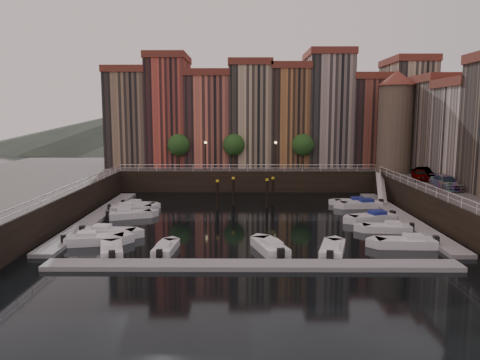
{
  "coord_description": "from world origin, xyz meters",
  "views": [
    {
      "loc": [
        -0.67,
        -49.47,
        10.89
      ],
      "look_at": [
        -1.01,
        4.0,
        3.45
      ],
      "focal_mm": 35.0,
      "sensor_mm": 36.0,
      "label": 1
    }
  ],
  "objects_px": {
    "corner_tower": "(395,120)",
    "boat_left_1": "(108,232)",
    "car_a": "(420,176)",
    "car_c": "(446,183)",
    "mooring_pilings": "(248,193)",
    "gangway": "(381,185)",
    "boat_left_0": "(93,240)",
    "car_b": "(428,174)",
    "boat_left_2": "(129,215)"
  },
  "relations": [
    {
      "from": "car_a",
      "to": "gangway",
      "type": "bearing_deg",
      "value": 142.43
    },
    {
      "from": "boat_left_1",
      "to": "car_a",
      "type": "distance_m",
      "value": 36.71
    },
    {
      "from": "mooring_pilings",
      "to": "boat_left_1",
      "type": "distance_m",
      "value": 18.93
    },
    {
      "from": "mooring_pilings",
      "to": "boat_left_1",
      "type": "xyz_separation_m",
      "value": [
        -12.82,
        -13.88,
        -1.26
      ]
    },
    {
      "from": "gangway",
      "to": "boat_left_1",
      "type": "bearing_deg",
      "value": -148.42
    },
    {
      "from": "gangway",
      "to": "boat_left_1",
      "type": "relative_size",
      "value": 1.64
    },
    {
      "from": "corner_tower",
      "to": "car_a",
      "type": "distance_m",
      "value": 10.56
    },
    {
      "from": "corner_tower",
      "to": "mooring_pilings",
      "type": "xyz_separation_m",
      "value": [
        -20.08,
        -9.06,
        -8.54
      ]
    },
    {
      "from": "boat_left_0",
      "to": "car_b",
      "type": "height_order",
      "value": "car_b"
    },
    {
      "from": "boat_left_1",
      "to": "car_a",
      "type": "height_order",
      "value": "car_a"
    },
    {
      "from": "car_a",
      "to": "car_c",
      "type": "bearing_deg",
      "value": -78.25
    },
    {
      "from": "boat_left_0",
      "to": "corner_tower",
      "type": "bearing_deg",
      "value": 25.77
    },
    {
      "from": "gangway",
      "to": "mooring_pilings",
      "type": "bearing_deg",
      "value": -165.13
    },
    {
      "from": "mooring_pilings",
      "to": "boat_left_0",
      "type": "xyz_separation_m",
      "value": [
        -13.34,
        -16.34,
        -1.26
      ]
    },
    {
      "from": "mooring_pilings",
      "to": "boat_left_0",
      "type": "relative_size",
      "value": 1.33
    },
    {
      "from": "car_a",
      "to": "mooring_pilings",
      "type": "bearing_deg",
      "value": -168.21
    },
    {
      "from": "boat_left_1",
      "to": "mooring_pilings",
      "type": "bearing_deg",
      "value": 50.79
    },
    {
      "from": "car_c",
      "to": "car_a",
      "type": "bearing_deg",
      "value": 88.56
    },
    {
      "from": "boat_left_1",
      "to": "boat_left_0",
      "type": "bearing_deg",
      "value": -98.47
    },
    {
      "from": "car_b",
      "to": "gangway",
      "type": "bearing_deg",
      "value": 135.96
    },
    {
      "from": "corner_tower",
      "to": "car_b",
      "type": "distance_m",
      "value": 9.96
    },
    {
      "from": "gangway",
      "to": "car_a",
      "type": "xyz_separation_m",
      "value": [
        3.5,
        -3.79,
        1.76
      ]
    },
    {
      "from": "corner_tower",
      "to": "boat_left_0",
      "type": "relative_size",
      "value": 2.64
    },
    {
      "from": "car_a",
      "to": "car_c",
      "type": "xyz_separation_m",
      "value": [
        0.24,
        -6.62,
        0.04
      ]
    },
    {
      "from": "car_a",
      "to": "boat_left_2",
      "type": "bearing_deg",
      "value": -158.66
    },
    {
      "from": "corner_tower",
      "to": "boat_left_0",
      "type": "xyz_separation_m",
      "value": [
        -33.42,
        -25.4,
        -9.8
      ]
    },
    {
      "from": "mooring_pilings",
      "to": "car_b",
      "type": "distance_m",
      "value": 22.09
    },
    {
      "from": "boat_left_0",
      "to": "gangway",
      "type": "bearing_deg",
      "value": 22.94
    },
    {
      "from": "boat_left_0",
      "to": "car_a",
      "type": "relative_size",
      "value": 1.32
    },
    {
      "from": "corner_tower",
      "to": "boat_left_2",
      "type": "xyz_separation_m",
      "value": [
        -32.85,
        -15.21,
        -9.83
      ]
    },
    {
      "from": "car_b",
      "to": "boat_left_1",
      "type": "bearing_deg",
      "value": -168.79
    },
    {
      "from": "boat_left_0",
      "to": "car_b",
      "type": "distance_m",
      "value": 39.75
    },
    {
      "from": "corner_tower",
      "to": "boat_left_1",
      "type": "bearing_deg",
      "value": -145.12
    },
    {
      "from": "corner_tower",
      "to": "boat_left_0",
      "type": "distance_m",
      "value": 43.11
    },
    {
      "from": "boat_left_1",
      "to": "boat_left_2",
      "type": "relative_size",
      "value": 1.05
    },
    {
      "from": "mooring_pilings",
      "to": "car_a",
      "type": "bearing_deg",
      "value": 2.14
    },
    {
      "from": "mooring_pilings",
      "to": "boat_left_1",
      "type": "relative_size",
      "value": 1.37
    },
    {
      "from": "boat_left_0",
      "to": "car_b",
      "type": "bearing_deg",
      "value": 15.63
    },
    {
      "from": "gangway",
      "to": "car_b",
      "type": "xyz_separation_m",
      "value": [
        4.74,
        -2.86,
        1.83
      ]
    },
    {
      "from": "gangway",
      "to": "boat_left_0",
      "type": "height_order",
      "value": "gangway"
    },
    {
      "from": "car_b",
      "to": "car_c",
      "type": "distance_m",
      "value": 7.62
    },
    {
      "from": "corner_tower",
      "to": "boat_left_2",
      "type": "distance_m",
      "value": 37.51
    },
    {
      "from": "boat_left_1",
      "to": "car_a",
      "type": "bearing_deg",
      "value": 27.13
    },
    {
      "from": "boat_left_0",
      "to": "car_c",
      "type": "relative_size",
      "value": 1.06
    },
    {
      "from": "mooring_pilings",
      "to": "car_b",
      "type": "relative_size",
      "value": 1.54
    },
    {
      "from": "car_b",
      "to": "mooring_pilings",
      "type": "bearing_deg",
      "value": 171.49
    },
    {
      "from": "car_b",
      "to": "car_a",
      "type": "bearing_deg",
      "value": -156.2
    },
    {
      "from": "gangway",
      "to": "car_c",
      "type": "relative_size",
      "value": 1.69
    },
    {
      "from": "mooring_pilings",
      "to": "boat_left_2",
      "type": "bearing_deg",
      "value": -154.29
    },
    {
      "from": "boat_left_0",
      "to": "boat_left_1",
      "type": "relative_size",
      "value": 1.03
    }
  ]
}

